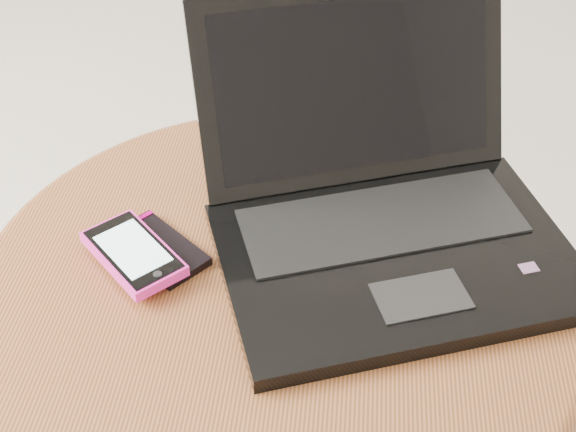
# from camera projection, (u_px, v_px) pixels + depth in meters

# --- Properties ---
(table) EXTENTS (0.64, 0.64, 0.51)m
(table) POSITION_uv_depth(u_px,v_px,m) (278.00, 345.00, 0.90)
(table) COLOR #4C2D18
(table) RESTS_ON ground
(laptop) EXTENTS (0.45, 0.43, 0.22)m
(laptop) POSITION_uv_depth(u_px,v_px,m) (384.00, 206.00, 0.85)
(laptop) COLOR black
(laptop) RESTS_ON table
(phone_black) EXTENTS (0.12, 0.11, 0.01)m
(phone_black) POSITION_uv_depth(u_px,v_px,m) (159.00, 249.00, 0.85)
(phone_black) COLOR black
(phone_black) RESTS_ON table
(phone_pink) EXTENTS (0.13, 0.13, 0.01)m
(phone_pink) POSITION_uv_depth(u_px,v_px,m) (133.00, 253.00, 0.83)
(phone_pink) COLOR #FF29AF
(phone_pink) RESTS_ON phone_black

